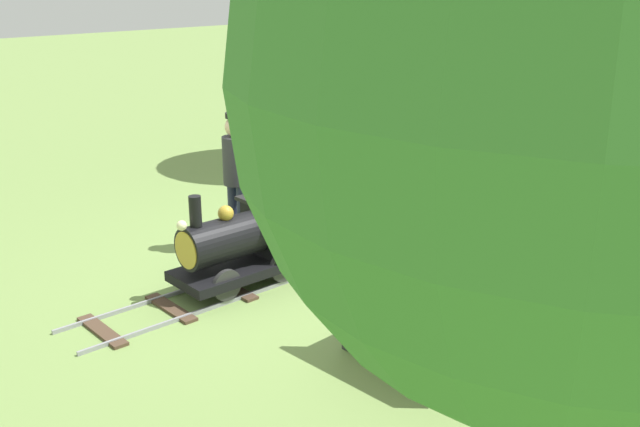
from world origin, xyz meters
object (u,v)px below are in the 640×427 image
park_bench (406,325)px  locomotive (247,240)px  passenger_car (388,205)px  conductor_person (236,171)px  oak_tree_distant (591,86)px

park_bench → locomotive: bearing=-2.1°
passenger_car → conductor_person: size_ratio=1.67×
passenger_car → conductor_person: (0.87, 1.60, 0.54)m
locomotive → passenger_car: locomotive is taller
passenger_car → oak_tree_distant: (-4.71, 4.23, 2.40)m
park_bench → oak_tree_distant: 3.99m
passenger_car → oak_tree_distant: size_ratio=0.69×
locomotive → oak_tree_distant: size_ratio=0.37×
park_bench → oak_tree_distant: (-2.44, 2.04, 2.40)m
park_bench → oak_tree_distant: size_ratio=0.34×
conductor_person → park_bench: size_ratio=1.23×
locomotive → park_bench: locomotive is taller
conductor_person → oak_tree_distant: bearing=154.8°
locomotive → conductor_person: conductor_person is taller
conductor_person → oak_tree_distant: 6.44m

